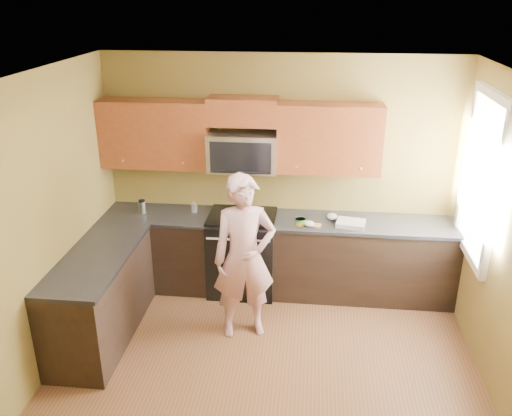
# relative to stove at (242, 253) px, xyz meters

# --- Properties ---
(floor) EXTENTS (4.00, 4.00, 0.00)m
(floor) POSITION_rel_stove_xyz_m (0.40, -1.68, -0.47)
(floor) COLOR brown
(floor) RESTS_ON ground
(ceiling) EXTENTS (4.00, 4.00, 0.00)m
(ceiling) POSITION_rel_stove_xyz_m (0.40, -1.68, 2.23)
(ceiling) COLOR white
(ceiling) RESTS_ON ground
(wall_back) EXTENTS (4.00, 0.00, 4.00)m
(wall_back) POSITION_rel_stove_xyz_m (0.40, 0.32, 0.88)
(wall_back) COLOR brown
(wall_back) RESTS_ON ground
(wall_left) EXTENTS (0.00, 4.00, 4.00)m
(wall_left) POSITION_rel_stove_xyz_m (-1.60, -1.68, 0.88)
(wall_left) COLOR brown
(wall_left) RESTS_ON ground
(cabinet_back_run) EXTENTS (4.00, 0.60, 0.88)m
(cabinet_back_run) POSITION_rel_stove_xyz_m (0.40, 0.02, -0.03)
(cabinet_back_run) COLOR black
(cabinet_back_run) RESTS_ON floor
(cabinet_left_run) EXTENTS (0.60, 1.60, 0.88)m
(cabinet_left_run) POSITION_rel_stove_xyz_m (-1.30, -1.08, -0.03)
(cabinet_left_run) COLOR black
(cabinet_left_run) RESTS_ON floor
(countertop_back) EXTENTS (4.00, 0.62, 0.04)m
(countertop_back) POSITION_rel_stove_xyz_m (0.40, 0.01, 0.43)
(countertop_back) COLOR black
(countertop_back) RESTS_ON cabinet_back_run
(countertop_left) EXTENTS (0.62, 1.60, 0.04)m
(countertop_left) POSITION_rel_stove_xyz_m (-1.29, -1.08, 0.43)
(countertop_left) COLOR black
(countertop_left) RESTS_ON cabinet_left_run
(stove) EXTENTS (0.76, 0.65, 0.95)m
(stove) POSITION_rel_stove_xyz_m (0.00, 0.00, 0.00)
(stove) COLOR black
(stove) RESTS_ON floor
(microwave) EXTENTS (0.76, 0.40, 0.42)m
(microwave) POSITION_rel_stove_xyz_m (0.00, 0.12, 0.97)
(microwave) COLOR silver
(microwave) RESTS_ON wall_back
(upper_cab_left) EXTENTS (1.22, 0.33, 0.75)m
(upper_cab_left) POSITION_rel_stove_xyz_m (-0.99, 0.16, 0.97)
(upper_cab_left) COLOR brown
(upper_cab_left) RESTS_ON wall_back
(upper_cab_right) EXTENTS (1.12, 0.33, 0.75)m
(upper_cab_right) POSITION_rel_stove_xyz_m (0.94, 0.16, 0.97)
(upper_cab_right) COLOR brown
(upper_cab_right) RESTS_ON wall_back
(upper_cab_over_mw) EXTENTS (0.76, 0.33, 0.30)m
(upper_cab_over_mw) POSITION_rel_stove_xyz_m (0.00, 0.16, 1.62)
(upper_cab_over_mw) COLOR brown
(upper_cab_over_mw) RESTS_ON wall_back
(window) EXTENTS (0.06, 1.06, 1.66)m
(window) POSITION_rel_stove_xyz_m (2.38, -0.48, 1.17)
(window) COLOR white
(window) RESTS_ON wall_right
(woman) EXTENTS (0.72, 0.57, 1.72)m
(woman) POSITION_rel_stove_xyz_m (0.14, -0.85, 0.38)
(woman) COLOR #DD6E80
(woman) RESTS_ON floor
(frying_pan) EXTENTS (0.30, 0.50, 0.06)m
(frying_pan) POSITION_rel_stove_xyz_m (0.01, -0.26, 0.47)
(frying_pan) COLOR black
(frying_pan) RESTS_ON stove
(butter_tub) EXTENTS (0.12, 0.12, 0.09)m
(butter_tub) POSITION_rel_stove_xyz_m (0.67, -0.12, 0.45)
(butter_tub) COLOR yellow
(butter_tub) RESTS_ON countertop_back
(toast_slice) EXTENTS (0.13, 0.13, 0.01)m
(toast_slice) POSITION_rel_stove_xyz_m (0.83, -0.15, 0.45)
(toast_slice) COLOR #B27F47
(toast_slice) RESTS_ON countertop_back
(napkin_a) EXTENTS (0.13, 0.14, 0.06)m
(napkin_a) POSITION_rel_stove_xyz_m (0.76, -0.16, 0.48)
(napkin_a) COLOR silver
(napkin_a) RESTS_ON countertop_back
(napkin_b) EXTENTS (0.14, 0.15, 0.07)m
(napkin_b) POSITION_rel_stove_xyz_m (1.01, 0.07, 0.48)
(napkin_b) COLOR silver
(napkin_b) RESTS_ON countertop_back
(dish_towel) EXTENTS (0.34, 0.29, 0.05)m
(dish_towel) POSITION_rel_stove_xyz_m (1.21, -0.09, 0.47)
(dish_towel) COLOR silver
(dish_towel) RESTS_ON countertop_back
(travel_mug) EXTENTS (0.09, 0.09, 0.16)m
(travel_mug) POSITION_rel_stove_xyz_m (-1.16, -0.00, 0.45)
(travel_mug) COLOR silver
(travel_mug) RESTS_ON countertop_back
(glass_c) EXTENTS (0.08, 0.08, 0.12)m
(glass_c) POSITION_rel_stove_xyz_m (-0.57, 0.11, 0.51)
(glass_c) COLOR silver
(glass_c) RESTS_ON countertop_back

